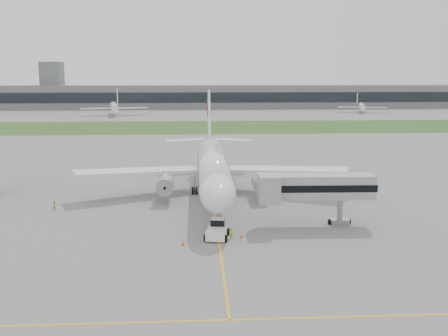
{
  "coord_description": "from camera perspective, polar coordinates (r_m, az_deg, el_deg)",
  "views": [
    {
      "loc": [
        -2.72,
        -80.43,
        21.37
      ],
      "look_at": [
        1.82,
        2.0,
        5.61
      ],
      "focal_mm": 40.0,
      "sensor_mm": 36.0,
      "label": 1
    }
  ],
  "objects": [
    {
      "name": "apron_markings",
      "position": [
        78.44,
        -1.05,
        -5.0
      ],
      "size": [
        70.0,
        70.0,
        0.04
      ],
      "primitive_type": null,
      "color": "yellow",
      "rests_on": "ground"
    },
    {
      "name": "control_tower",
      "position": [
        325.09,
        -18.85,
        6.47
      ],
      "size": [
        12.0,
        12.0,
        56.0
      ],
      "primitive_type": null,
      "color": "gray",
      "rests_on": "ground"
    },
    {
      "name": "ground_crew_far",
      "position": [
        83.14,
        -18.77,
        -4.12
      ],
      "size": [
        0.94,
        0.95,
        1.54
      ],
      "primitive_type": "imported",
      "rotation": [
        0.0,
        0.0,
        0.81
      ],
      "color": "#C7D022",
      "rests_on": "ground"
    },
    {
      "name": "ground_crew_near",
      "position": [
        65.82,
        0.77,
        -7.44
      ],
      "size": [
        0.66,
        0.6,
        1.52
      ],
      "primitive_type": "imported",
      "rotation": [
        0.0,
        0.0,
        3.71
      ],
      "color": "#AEC420",
      "rests_on": "ground"
    },
    {
      "name": "safety_cone_left",
      "position": [
        63.59,
        -4.71,
        -8.57
      ],
      "size": [
        0.45,
        0.45,
        0.62
      ],
      "primitive_type": "cone",
      "color": "#FF550D",
      "rests_on": "ground"
    },
    {
      "name": "pushback_tug",
      "position": [
        66.31,
        -0.79,
        -7.04
      ],
      "size": [
        3.6,
        4.81,
        2.29
      ],
      "rotation": [
        0.0,
        0.0,
        -0.16
      ],
      "color": "white",
      "rests_on": "ground"
    },
    {
      "name": "safety_cone_right",
      "position": [
        66.15,
        2.02,
        -7.77
      ],
      "size": [
        0.44,
        0.44,
        0.6
      ],
      "primitive_type": "cone",
      "color": "#FF550D",
      "rests_on": "ground"
    },
    {
      "name": "airliner",
      "position": [
        86.78,
        -1.31,
        0.38
      ],
      "size": [
        48.13,
        53.95,
        17.88
      ],
      "color": "white",
      "rests_on": "ground"
    },
    {
      "name": "ground",
      "position": [
        83.26,
        -1.18,
        -4.07
      ],
      "size": [
        600.0,
        600.0,
        0.0
      ],
      "primitive_type": "plane",
      "color": "gray",
      "rests_on": "ground"
    },
    {
      "name": "jet_bridge",
      "position": [
        70.84,
        9.99,
        -2.2
      ],
      "size": [
        16.5,
        4.7,
        7.61
      ],
      "rotation": [
        0.0,
        0.0,
        -0.03
      ],
      "color": "#AEAFB1",
      "rests_on": "ground"
    },
    {
      "name": "distant_aircraft_left",
      "position": [
        262.04,
        -12.41,
        5.88
      ],
      "size": [
        38.32,
        35.15,
        12.82
      ],
      "primitive_type": null,
      "rotation": [
        0.0,
        0.0,
        0.18
      ],
      "color": "white",
      "rests_on": "ground"
    },
    {
      "name": "terminal_building",
      "position": [
        310.65,
        -2.68,
        8.15
      ],
      "size": [
        320.0,
        22.3,
        14.0
      ],
      "color": "gray",
      "rests_on": "ground"
    },
    {
      "name": "distant_aircraft_right",
      "position": [
        285.7,
        15.47,
        6.13
      ],
      "size": [
        31.42,
        29.32,
        9.97
      ],
      "primitive_type": null,
      "rotation": [
        0.0,
        0.0,
        -0.28
      ],
      "color": "white",
      "rests_on": "ground"
    },
    {
      "name": "grass_strip",
      "position": [
        201.58,
        -2.37,
        4.72
      ],
      "size": [
        600.0,
        50.0,
        0.02
      ],
      "primitive_type": "cube",
      "color": "#25481B",
      "rests_on": "ground"
    }
  ]
}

